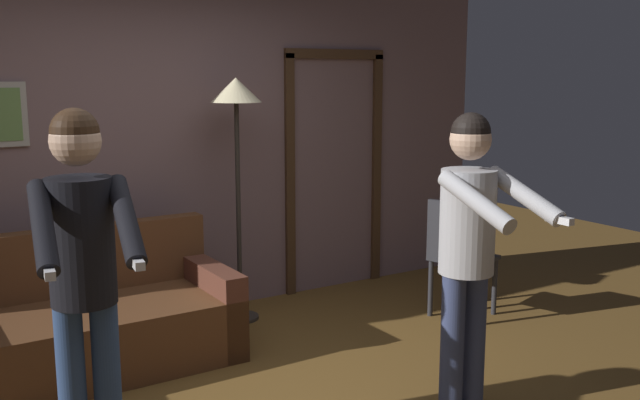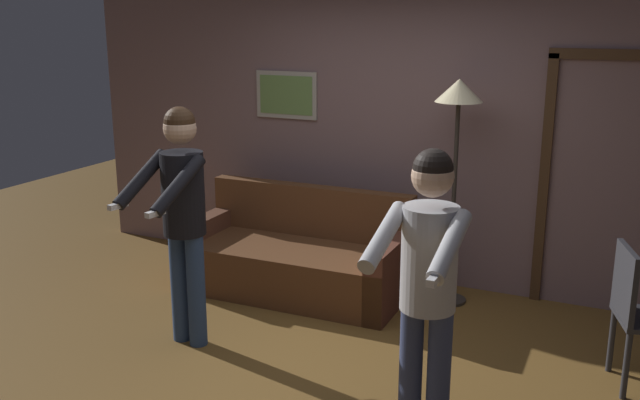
{
  "view_description": "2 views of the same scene",
  "coord_description": "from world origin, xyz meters",
  "views": [
    {
      "loc": [
        -1.67,
        -3.26,
        1.88
      ],
      "look_at": [
        0.12,
        -0.37,
        1.27
      ],
      "focal_mm": 40.0,
      "sensor_mm": 36.0,
      "label": 1
    },
    {
      "loc": [
        1.97,
        -3.95,
        2.34
      ],
      "look_at": [
        0.26,
        -0.29,
        1.28
      ],
      "focal_mm": 40.0,
      "sensor_mm": 36.0,
      "label": 2
    }
  ],
  "objects": [
    {
      "name": "dining_chair_distant",
      "position": [
        2.03,
        0.68,
        0.53
      ],
      "size": [
        0.52,
        0.52,
        0.93
      ],
      "color": "#2D2D33",
      "rests_on": "ground_plane"
    },
    {
      "name": "ground_plane",
      "position": [
        0.0,
        0.0,
        0.0
      ],
      "size": [
        12.0,
        12.0,
        0.0
      ],
      "primitive_type": "plane",
      "color": "brown"
    },
    {
      "name": "couch",
      "position": [
        -0.68,
        1.22,
        0.28
      ],
      "size": [
        1.91,
        0.87,
        0.87
      ],
      "color": "brown",
      "rests_on": "ground_plane"
    },
    {
      "name": "torchiere_lamp",
      "position": [
        0.59,
        1.55,
        1.58
      ],
      "size": [
        0.38,
        0.38,
        1.85
      ],
      "color": "#332D28",
      "rests_on": "ground_plane"
    },
    {
      "name": "person_standing_right",
      "position": [
        0.99,
        -0.51,
        1.01
      ],
      "size": [
        0.44,
        0.7,
        1.68
      ],
      "color": "#37426A",
      "rests_on": "ground_plane"
    },
    {
      "name": "back_wall_assembly",
      "position": [
        0.02,
        1.94,
        1.3
      ],
      "size": [
        6.4,
        0.1,
        2.6
      ],
      "color": "gray",
      "rests_on": "ground_plane"
    },
    {
      "name": "person_standing_left",
      "position": [
        -0.93,
        -0.02,
        1.05
      ],
      "size": [
        0.49,
        0.68,
        1.73
      ],
      "color": "navy",
      "rests_on": "ground_plane"
    }
  ]
}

